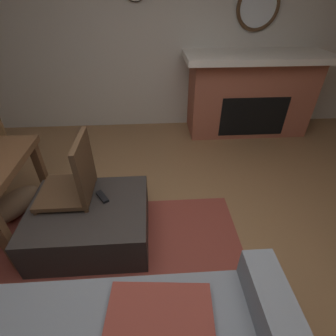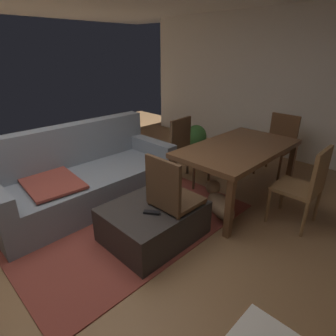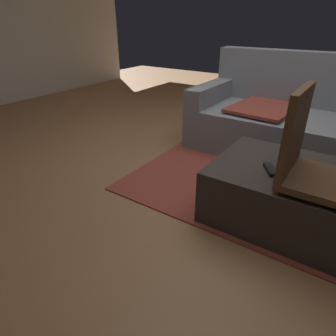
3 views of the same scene
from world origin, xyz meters
name	(u,v)px [view 1 (image 1 of 3)]	position (x,y,z in m)	size (l,w,h in m)	color
floor	(166,270)	(0.00, 0.00, 0.00)	(9.56, 9.56, 0.00)	olive
wall_back_fireplace_side	(154,39)	(0.00, -2.73, 1.25)	(8.37, 0.12, 2.51)	beige
area_rug	(82,301)	(0.63, 0.20, 0.01)	(2.60, 2.00, 0.01)	brown
fireplace	(250,94)	(-1.36, -2.35, 0.58)	(1.96, 0.76, 1.14)	#9E5642
round_wall_mirror	(258,7)	(-1.36, -2.64, 1.63)	(0.58, 0.05, 0.58)	#4C331E
ottoman_coffee_table	(91,223)	(0.63, -0.37, 0.19)	(0.97, 0.77, 0.38)	#2D2826
tv_remote	(102,197)	(0.52, -0.47, 0.40)	(0.05, 0.16, 0.02)	black
dining_chair_west	(75,183)	(0.73, -0.52, 0.52)	(0.44, 0.44, 0.93)	#513823
small_dog	(9,206)	(1.43, -0.63, 0.19)	(0.48, 0.59, 0.34)	#8C6B4C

